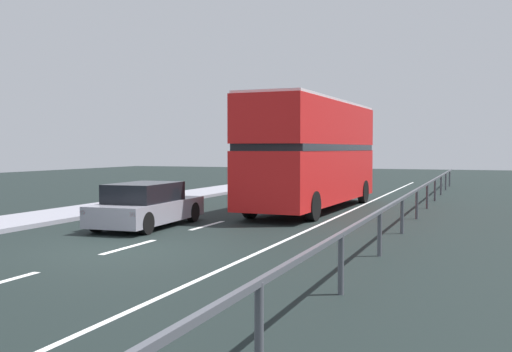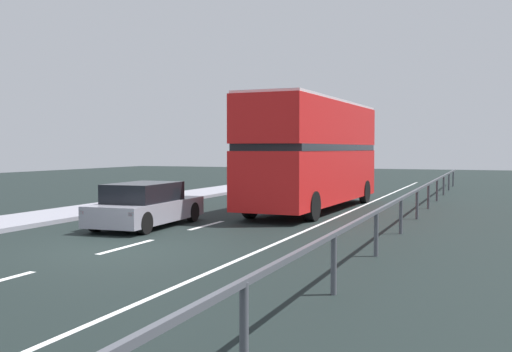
{
  "view_description": "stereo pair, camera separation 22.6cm",
  "coord_description": "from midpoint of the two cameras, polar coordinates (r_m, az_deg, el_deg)",
  "views": [
    {
      "loc": [
        8.15,
        -12.17,
        2.41
      ],
      "look_at": [
        0.54,
        7.68,
        1.44
      ],
      "focal_mm": 42.41,
      "sensor_mm": 36.0,
      "label": 1
    },
    {
      "loc": [
        8.37,
        -12.08,
        2.41
      ],
      "look_at": [
        0.54,
        7.68,
        1.44
      ],
      "focal_mm": 42.41,
      "sensor_mm": 36.0,
      "label": 2
    }
  ],
  "objects": [
    {
      "name": "lane_paint_markings",
      "position": [
        21.44,
        3.66,
        -3.84
      ],
      "size": [
        3.38,
        46.0,
        0.01
      ],
      "color": "silver",
      "rests_on": "ground"
    },
    {
      "name": "double_decker_bus_red",
      "position": [
        23.76,
        5.14,
        2.31
      ],
      "size": [
        2.86,
        10.39,
        4.27
      ],
      "rotation": [
        0.0,
        0.0,
        -0.04
      ],
      "color": "red",
      "rests_on": "ground"
    },
    {
      "name": "sedan_car_ahead",
      "position": [
        36.31,
        3.87,
        -0.17
      ],
      "size": [
        1.82,
        4.44,
        1.36
      ],
      "rotation": [
        0.0,
        0.0,
        0.0
      ],
      "color": "#1E2334",
      "rests_on": "ground"
    },
    {
      "name": "ground_plane",
      "position": [
        14.88,
        -13.2,
        -6.98
      ],
      "size": [
        74.42,
        120.0,
        0.1
      ],
      "primitive_type": "cube",
      "color": "black"
    },
    {
      "name": "bridge_side_railing",
      "position": [
        21.31,
        14.65,
        -1.66
      ],
      "size": [
        0.1,
        42.0,
        1.04
      ],
      "color": "#4A4C54",
      "rests_on": "ground"
    },
    {
      "name": "hatchback_car_near",
      "position": [
        18.89,
        -10.6,
        -2.77
      ],
      "size": [
        1.95,
        4.61,
        1.36
      ],
      "rotation": [
        0.0,
        0.0,
        0.04
      ],
      "color": "gray",
      "rests_on": "ground"
    }
  ]
}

